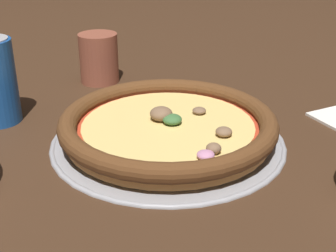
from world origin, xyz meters
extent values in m
plane|color=#3D2616|center=(0.00, 0.00, 0.00)|extent=(3.00, 3.00, 0.00)
cylinder|color=#9E9EA3|center=(0.00, 0.00, 0.00)|extent=(0.31, 0.31, 0.00)
torus|color=#9E9EA3|center=(0.00, 0.00, 0.00)|extent=(0.31, 0.31, 0.01)
cylinder|color=#BC7F42|center=(0.00, 0.00, 0.02)|extent=(0.27, 0.27, 0.01)
torus|color=#563319|center=(0.00, 0.00, 0.03)|extent=(0.29, 0.29, 0.02)
cylinder|color=#B7381E|center=(0.00, 0.00, 0.02)|extent=(0.24, 0.24, 0.00)
cylinder|color=#EAC670|center=(0.00, 0.00, 0.03)|extent=(0.23, 0.23, 0.00)
ellipsoid|color=brown|center=(0.04, 0.07, 0.03)|extent=(0.03, 0.03, 0.01)
ellipsoid|color=brown|center=(-0.03, 0.04, 0.03)|extent=(0.02, 0.02, 0.01)
ellipsoid|color=brown|center=(-0.01, -0.01, 0.04)|extent=(0.04, 0.04, 0.02)
ellipsoid|color=brown|center=(0.08, 0.05, 0.03)|extent=(0.02, 0.02, 0.01)
ellipsoid|color=#C17FA3|center=(0.10, 0.04, 0.03)|extent=(0.03, 0.03, 0.01)
ellipsoid|color=#3D6B38|center=(0.00, 0.01, 0.03)|extent=(0.04, 0.04, 0.01)
cylinder|color=brown|center=(-0.24, -0.12, 0.04)|extent=(0.07, 0.07, 0.09)
camera|label=1|loc=(0.56, -0.02, 0.29)|focal=50.00mm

